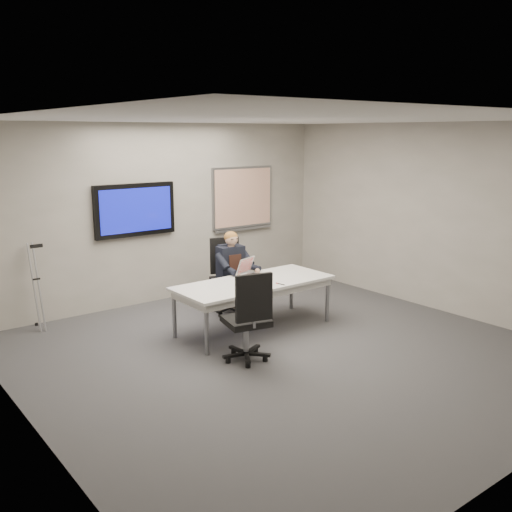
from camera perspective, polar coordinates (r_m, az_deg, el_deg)
floor at (r=7.09m, az=3.00°, el=-9.70°), size 6.00×6.00×0.02m
ceiling at (r=6.58m, az=3.28°, el=13.55°), size 6.00×6.00×0.02m
wall_back at (r=9.14m, az=-9.29°, el=4.24°), size 6.00×0.02×2.80m
wall_left at (r=5.29m, az=-22.31°, el=-2.34°), size 0.02×6.00×2.80m
wall_right at (r=8.93m, az=17.89°, el=3.62°), size 0.02×6.00×2.80m
conference_table at (r=7.73m, az=-0.20°, el=-3.10°), size 2.21×0.93×0.68m
tv_display at (r=8.86m, az=-11.99°, el=4.53°), size 1.30×0.09×0.80m
whiteboard at (r=9.93m, az=-1.33°, el=5.78°), size 1.25×0.08×1.10m
office_chair_far at (r=8.57m, az=-2.77°, el=-3.36°), size 0.66×0.66×1.11m
office_chair_near at (r=6.73m, az=-0.84°, el=-7.76°), size 0.63×0.63×1.10m
seated_person at (r=8.33m, az=-1.90°, el=-2.70°), size 0.40×0.69×1.24m
crutch at (r=8.30m, az=-21.11°, el=-2.73°), size 0.42×0.68×1.30m
laptop at (r=7.98m, az=-0.65°, el=-1.58°), size 0.42×0.44×0.25m
name_tent at (r=7.46m, az=0.78°, el=-2.65°), size 0.26×0.10×0.10m
pen at (r=7.57m, az=2.44°, el=-2.80°), size 0.04×0.14×0.01m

